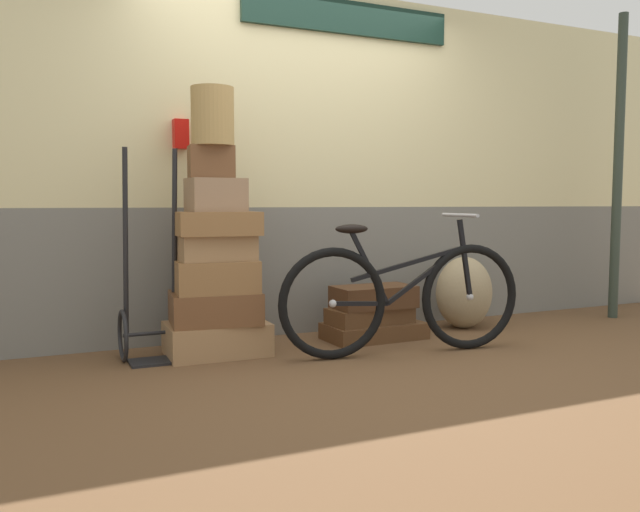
# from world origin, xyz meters

# --- Properties ---
(ground) EXTENTS (9.53, 5.20, 0.06)m
(ground) POSITION_xyz_m (0.00, 0.00, -0.03)
(ground) COLOR brown
(station_building) EXTENTS (7.53, 0.74, 2.60)m
(station_building) POSITION_xyz_m (0.01, 0.85, 1.30)
(station_building) COLOR slate
(station_building) RESTS_ON ground
(suitcase_0) EXTENTS (0.66, 0.45, 0.21)m
(suitcase_0) POSITION_xyz_m (-0.78, 0.33, 0.11)
(suitcase_0) COLOR #9E754C
(suitcase_0) RESTS_ON ground
(suitcase_1) EXTENTS (0.62, 0.49, 0.21)m
(suitcase_1) POSITION_xyz_m (-0.79, 0.32, 0.32)
(suitcase_1) COLOR brown
(suitcase_1) RESTS_ON suitcase_0
(suitcase_2) EXTENTS (0.56, 0.43, 0.21)m
(suitcase_2) POSITION_xyz_m (-0.79, 0.31, 0.52)
(suitcase_2) COLOR olive
(suitcase_2) RESTS_ON suitcase_1
(suitcase_3) EXTENTS (0.49, 0.37, 0.16)m
(suitcase_3) POSITION_xyz_m (-0.78, 0.34, 0.71)
(suitcase_3) COLOR #9E754C
(suitcase_3) RESTS_ON suitcase_2
(suitcase_4) EXTENTS (0.55, 0.40, 0.15)m
(suitcase_4) POSITION_xyz_m (-0.78, 0.29, 0.87)
(suitcase_4) COLOR olive
(suitcase_4) RESTS_ON suitcase_3
(suitcase_5) EXTENTS (0.37, 0.26, 0.22)m
(suitcase_5) POSITION_xyz_m (-0.78, 0.32, 1.05)
(suitcase_5) COLOR #937051
(suitcase_5) RESTS_ON suitcase_4
(suitcase_6) EXTENTS (0.30, 0.23, 0.21)m
(suitcase_6) POSITION_xyz_m (-0.81, 0.34, 1.26)
(suitcase_6) COLOR brown
(suitcase_6) RESTS_ON suitcase_5
(suitcase_7) EXTENTS (0.74, 0.41, 0.12)m
(suitcase_7) POSITION_xyz_m (0.40, 0.33, 0.06)
(suitcase_7) COLOR brown
(suitcase_7) RESTS_ON ground
(suitcase_8) EXTENTS (0.64, 0.35, 0.12)m
(suitcase_8) POSITION_xyz_m (0.37, 0.33, 0.18)
(suitcase_8) COLOR brown
(suitcase_8) RESTS_ON suitcase_7
(suitcase_9) EXTENTS (0.59, 0.32, 0.16)m
(suitcase_9) POSITION_xyz_m (0.39, 0.32, 0.32)
(suitcase_9) COLOR #4C2D19
(suitcase_9) RESTS_ON suitcase_8
(wicker_basket) EXTENTS (0.27, 0.27, 0.37)m
(wicker_basket) POSITION_xyz_m (-0.80, 0.31, 1.55)
(wicker_basket) COLOR #A8844C
(wicker_basket) RESTS_ON suitcase_6
(luggage_trolley) EXTENTS (0.39, 0.39, 1.34)m
(luggage_trolley) POSITION_xyz_m (-1.19, 0.38, 0.29)
(luggage_trolley) COLOR black
(luggage_trolley) RESTS_ON ground
(burlap_sack) EXTENTS (0.47, 0.40, 0.57)m
(burlap_sack) POSITION_xyz_m (1.26, 0.40, 0.29)
(burlap_sack) COLOR #9E8966
(burlap_sack) RESTS_ON ground
(bicycle) EXTENTS (1.70, 0.46, 0.93)m
(bicycle) POSITION_xyz_m (0.34, -0.16, 0.38)
(bicycle) COLOR black
(bicycle) RESTS_ON ground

